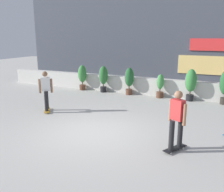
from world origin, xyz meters
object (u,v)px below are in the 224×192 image
Objects in this scene: potted_plant_0 at (82,76)px; potted_plant_4 at (191,82)px; potted_plant_1 at (103,77)px; skater_far_right at (177,118)px; skater_far_left at (46,90)px; potted_plant_3 at (160,85)px; potted_plant_2 at (129,79)px.

potted_plant_4 reaches higher than potted_plant_0.
potted_plant_4 is (4.70, 0.00, 0.06)m from potted_plant_1.
skater_far_left is at bearing 165.31° from skater_far_right.
skater_far_right is at bearing -86.55° from potted_plant_4.
potted_plant_3 is 1.50m from potted_plant_4.
potted_plant_4 is at bearing 0.00° from potted_plant_3.
potted_plant_1 is at bearing -180.00° from potted_plant_2.
potted_plant_4 is at bearing 93.45° from skater_far_right.
skater_far_right is (5.05, -5.77, 0.09)m from potted_plant_1.
potted_plant_3 is at bearing 180.00° from potted_plant_4.
potted_plant_1 is 0.86× the size of skater_far_right.
potted_plant_1 is 4.34m from skater_far_left.
skater_far_right is (6.42, -5.77, 0.10)m from potted_plant_0.
skater_far_left is (0.86, -4.31, 0.10)m from potted_plant_0.
potted_plant_3 is 0.71× the size of skater_far_right.
potted_plant_2 is 1.69m from potted_plant_3.
potted_plant_2 is 0.93× the size of potted_plant_4.
potted_plant_2 is (1.54, 0.00, -0.01)m from potted_plant_1.
potted_plant_1 is 3.23m from potted_plant_3.
skater_far_right is 1.00× the size of skater_far_left.
skater_far_left reaches higher than potted_plant_1.
potted_plant_2 is 6.75m from skater_far_right.
potted_plant_3 is at bearing 107.59° from skater_far_right.
potted_plant_3 is 6.06m from skater_far_right.
skater_far_right is at bearing -41.94° from potted_plant_0.
potted_plant_1 is (1.37, -0.00, 0.01)m from potted_plant_0.
potted_plant_1 is 1.21× the size of potted_plant_3.
potted_plant_0 is 4.40m from skater_far_left.
skater_far_left is (-0.51, -4.31, 0.09)m from potted_plant_1.
potted_plant_1 is at bearing -180.00° from potted_plant_4.
potted_plant_1 reaches higher than potted_plant_0.
skater_far_right is (3.51, -5.77, 0.10)m from potted_plant_2.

